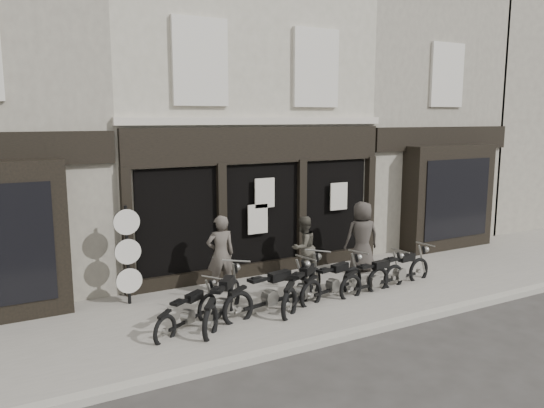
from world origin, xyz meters
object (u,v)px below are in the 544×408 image
motorcycle_5 (374,280)px  advert_sign_post (128,260)px  motorcycle_3 (303,290)px  man_right (362,237)px  motorcycle_1 (223,305)px  motorcycle_4 (333,284)px  motorcycle_0 (188,315)px  man_left (221,254)px  motorcycle_2 (270,296)px  man_centre (303,247)px  motorcycle_6 (400,273)px

motorcycle_5 → advert_sign_post: size_ratio=0.90×
motorcycle_3 → man_right: bearing=-10.8°
motorcycle_1 → advert_sign_post: size_ratio=0.83×
motorcycle_4 → man_right: man_right is taller
motorcycle_0 → motorcycle_4: (3.50, 0.13, 0.04)m
advert_sign_post → motorcycle_0: bearing=-67.0°
motorcycle_0 → motorcycle_3: bearing=-31.3°
motorcycle_4 → motorcycle_0: bearing=166.9°
motorcycle_0 → motorcycle_4: 3.50m
motorcycle_0 → man_left: man_left is taller
motorcycle_0 → motorcycle_5: 4.54m
motorcycle_0 → advert_sign_post: (-0.66, 1.87, 0.75)m
motorcycle_2 → motorcycle_4: bearing=-6.6°
motorcycle_3 → man_right: man_right is taller
motorcycle_3 → man_right: 3.05m
man_right → advert_sign_post: size_ratio=0.82×
man_centre → motorcycle_2: bearing=25.7°
motorcycle_6 → man_right: man_right is taller
motorcycle_6 → motorcycle_5: bearing=-179.5°
motorcycle_5 → motorcycle_6: (0.90, 0.11, 0.01)m
man_left → man_right: size_ratio=0.98×
man_right → motorcycle_0: bearing=29.1°
motorcycle_1 → motorcycle_2: size_ratio=0.81×
motorcycle_0 → man_left: (1.39, 1.61, 0.67)m
man_right → advert_sign_post: bearing=9.8°
motorcycle_6 → motorcycle_1: bearing=174.2°
motorcycle_0 → motorcycle_3: motorcycle_3 is taller
motorcycle_0 → advert_sign_post: 2.12m
motorcycle_6 → man_centre: bearing=130.8°
man_left → motorcycle_4: bearing=150.6°
motorcycle_0 → motorcycle_4: size_ratio=0.82×
motorcycle_0 → motorcycle_1: bearing=-30.1°
motorcycle_4 → motorcycle_5: motorcycle_4 is taller
motorcycle_2 → motorcycle_0: bearing=168.3°
motorcycle_0 → motorcycle_2: motorcycle_2 is taller
motorcycle_3 → motorcycle_2: bearing=146.6°
motorcycle_6 → man_left: bearing=152.9°
motorcycle_2 → motorcycle_3: size_ratio=1.19×
motorcycle_3 → man_left: size_ratio=1.07×
motorcycle_6 → man_left: 4.38m
motorcycle_0 → motorcycle_2: bearing=-32.8°
motorcycle_3 → man_left: (-1.26, 1.56, 0.59)m
motorcycle_0 → man_right: 5.54m
motorcycle_2 → motorcycle_3: motorcycle_2 is taller
motorcycle_6 → man_left: man_left is taller
motorcycle_2 → motorcycle_3: bearing=-7.1°
man_right → motorcycle_3: bearing=41.2°
motorcycle_3 → advert_sign_post: (-3.31, 1.82, 0.68)m
motorcycle_2 → motorcycle_6: (3.64, 0.09, -0.05)m
motorcycle_3 → man_left: bearing=91.2°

